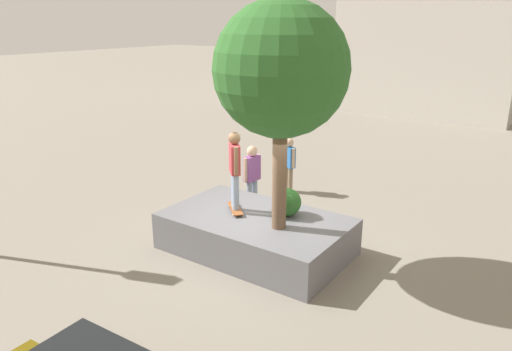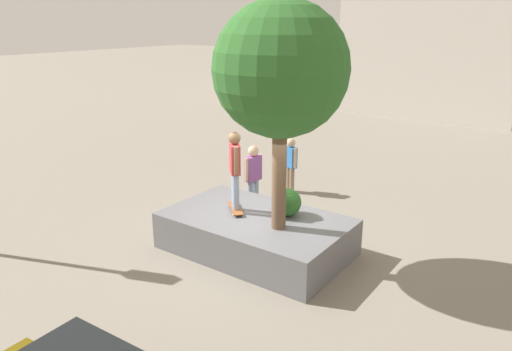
# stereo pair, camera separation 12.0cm
# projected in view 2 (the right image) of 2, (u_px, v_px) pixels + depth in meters

# --- Properties ---
(ground_plane) EXTENTS (120.00, 120.00, 0.00)m
(ground_plane) POSITION_uv_depth(u_px,v_px,m) (256.00, 251.00, 10.32)
(ground_plane) COLOR gray
(planter_ledge) EXTENTS (3.78, 2.30, 0.79)m
(planter_ledge) POSITION_uv_depth(u_px,v_px,m) (256.00, 234.00, 10.20)
(planter_ledge) COLOR slate
(planter_ledge) RESTS_ON ground
(plaza_tree) EXTENTS (2.48, 2.48, 4.31)m
(plaza_tree) POSITION_uv_depth(u_px,v_px,m) (281.00, 70.00, 8.61)
(plaza_tree) COLOR brown
(plaza_tree) RESTS_ON planter_ledge
(boxwood_shrub) EXTENTS (0.59, 0.59, 0.59)m
(boxwood_shrub) POSITION_uv_depth(u_px,v_px,m) (287.00, 202.00, 10.05)
(boxwood_shrub) COLOR #2D6628
(boxwood_shrub) RESTS_ON planter_ledge
(skateboard) EXTENTS (0.73, 0.70, 0.07)m
(skateboard) POSITION_uv_depth(u_px,v_px,m) (236.00, 208.00, 10.36)
(skateboard) COLOR brown
(skateboard) RESTS_ON planter_ledge
(skateboarder) EXTENTS (0.45, 0.45, 1.66)m
(skateboarder) POSITION_uv_depth(u_px,v_px,m) (235.00, 165.00, 10.06)
(skateboarder) COLOR #8C9EB7
(skateboarder) RESTS_ON skateboard
(pedestrian_crossing) EXTENTS (0.26, 0.58, 1.71)m
(pedestrian_crossing) POSITION_uv_depth(u_px,v_px,m) (253.00, 174.00, 12.20)
(pedestrian_crossing) COLOR #8C9EB7
(pedestrian_crossing) RESTS_ON ground
(bystander_watching) EXTENTS (0.48, 0.35, 1.56)m
(bystander_watching) POSITION_uv_depth(u_px,v_px,m) (291.00, 161.00, 13.54)
(bystander_watching) COLOR #847056
(bystander_watching) RESTS_ON ground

